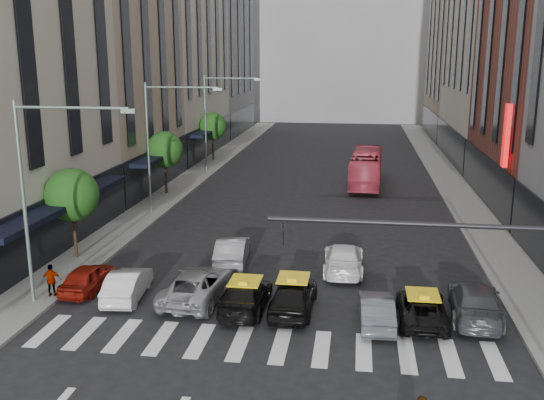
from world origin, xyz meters
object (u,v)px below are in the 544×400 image
at_px(streetlamp_mid, 161,131).
at_px(pedestrian_far, 52,280).
at_px(car_red, 88,277).
at_px(car_white_front, 127,284).
at_px(taxi_center, 293,295).
at_px(streetlamp_near, 42,176).
at_px(taxi_left, 246,295).
at_px(bus, 366,168).
at_px(streetlamp_far, 215,110).

height_order(streetlamp_mid, pedestrian_far, streetlamp_mid).
relative_size(car_red, car_white_front, 0.92).
bearing_deg(streetlamp_mid, taxi_center, -54.63).
relative_size(streetlamp_near, car_red, 2.36).
height_order(streetlamp_near, taxi_center, streetlamp_near).
xyz_separation_m(streetlamp_near, car_white_front, (3.04, 1.23, -5.22)).
distance_m(taxi_left, taxi_center, 2.10).
bearing_deg(car_white_front, streetlamp_mid, -84.20).
bearing_deg(car_red, bus, -114.66).
height_order(car_white_front, bus, bus).
height_order(streetlamp_mid, taxi_center, streetlamp_mid).
xyz_separation_m(streetlamp_far, car_white_front, (3.04, -30.77, -5.22)).
relative_size(streetlamp_near, streetlamp_mid, 1.00).
bearing_deg(streetlamp_near, car_white_front, 21.94).
bearing_deg(streetlamp_near, taxi_center, 4.31).
bearing_deg(car_red, car_white_front, 166.08).
distance_m(streetlamp_near, streetlamp_mid, 16.00).
bearing_deg(streetlamp_near, car_red, 65.59).
bearing_deg(bus, car_white_front, 70.35).
distance_m(streetlamp_near, pedestrian_far, 5.05).
distance_m(streetlamp_mid, car_white_front, 15.96).
distance_m(car_red, taxi_center, 9.99).
height_order(taxi_left, taxi_center, taxi_center).
xyz_separation_m(car_white_front, taxi_center, (7.74, -0.41, 0.09)).
distance_m(bus, pedestrian_far, 31.14).
bearing_deg(bus, car_red, 65.93).
bearing_deg(car_white_front, pedestrian_far, 3.90).
distance_m(streetlamp_mid, taxi_center, 19.32).
height_order(car_red, car_white_front, car_white_front).
bearing_deg(taxi_center, streetlamp_mid, -52.85).
xyz_separation_m(car_red, pedestrian_far, (-1.20, -1.22, 0.26)).
bearing_deg(taxi_center, streetlamp_far, -69.14).
bearing_deg(streetlamp_near, streetlamp_far, 90.00).
xyz_separation_m(car_red, taxi_center, (9.94, -1.05, 0.12)).
bearing_deg(taxi_center, pedestrian_far, 2.66).
height_order(streetlamp_mid, taxi_left, streetlamp_mid).
height_order(streetlamp_near, taxi_left, streetlamp_near).
distance_m(taxi_left, pedestrian_far, 9.05).
distance_m(streetlamp_near, taxi_center, 11.97).
bearing_deg(streetlamp_far, bus, -15.07).
height_order(streetlamp_far, car_white_front, streetlamp_far).
relative_size(car_red, bus, 0.36).
bearing_deg(car_white_front, streetlamp_near, 16.10).
height_order(streetlamp_near, bus, streetlamp_near).
xyz_separation_m(streetlamp_far, taxi_left, (8.68, -31.30, -5.24)).
bearing_deg(streetlamp_mid, streetlamp_far, 90.00).
relative_size(streetlamp_mid, bus, 0.86).
height_order(streetlamp_near, pedestrian_far, streetlamp_near).
height_order(streetlamp_mid, car_white_front, streetlamp_mid).
relative_size(streetlamp_far, taxi_center, 1.99).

